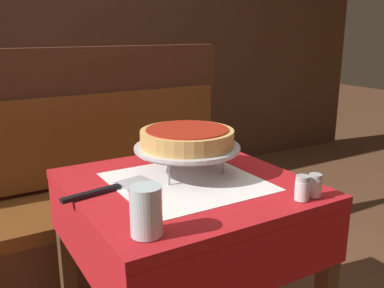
% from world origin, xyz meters
% --- Properties ---
extents(dining_table_front, '(0.68, 0.68, 0.73)m').
position_xyz_m(dining_table_front, '(0.00, 0.00, 0.61)').
color(dining_table_front, red).
rests_on(dining_table_front, ground_plane).
extents(dining_table_rear, '(0.64, 0.64, 0.74)m').
position_xyz_m(dining_table_rear, '(0.05, 1.46, 0.63)').
color(dining_table_rear, red).
rests_on(dining_table_rear, ground_plane).
extents(booth_bench, '(1.65, 0.47, 1.10)m').
position_xyz_m(booth_bench, '(-0.17, 0.70, 0.33)').
color(booth_bench, '#4C2819').
rests_on(booth_bench, ground_plane).
extents(back_wall_panel, '(6.00, 0.04, 2.40)m').
position_xyz_m(back_wall_panel, '(0.00, 1.99, 1.20)').
color(back_wall_panel, '#4C2D1E').
rests_on(back_wall_panel, ground_plane).
extents(pizza_pan_stand, '(0.34, 0.34, 0.09)m').
position_xyz_m(pizza_pan_stand, '(0.04, 0.06, 0.81)').
color(pizza_pan_stand, '#ADADB2').
rests_on(pizza_pan_stand, dining_table_front).
extents(deep_dish_pizza, '(0.30, 0.30, 0.06)m').
position_xyz_m(deep_dish_pizza, '(0.04, 0.06, 0.85)').
color(deep_dish_pizza, tan).
rests_on(deep_dish_pizza, pizza_pan_stand).
extents(pizza_server, '(0.29, 0.11, 0.01)m').
position_xyz_m(pizza_server, '(-0.22, 0.05, 0.73)').
color(pizza_server, '#BCBCC1').
rests_on(pizza_server, dining_table_front).
extents(water_glass_near, '(0.07, 0.07, 0.12)m').
position_xyz_m(water_glass_near, '(-0.25, -0.26, 0.79)').
color(water_glass_near, silver).
rests_on(water_glass_near, dining_table_front).
extents(salt_shaker, '(0.04, 0.04, 0.07)m').
position_xyz_m(salt_shaker, '(0.20, -0.29, 0.76)').
color(salt_shaker, silver).
rests_on(salt_shaker, dining_table_front).
extents(pepper_shaker, '(0.04, 0.04, 0.07)m').
position_xyz_m(pepper_shaker, '(0.24, -0.29, 0.76)').
color(pepper_shaker, silver).
rests_on(pepper_shaker, dining_table_front).
extents(condiment_caddy, '(0.12, 0.12, 0.14)m').
position_xyz_m(condiment_caddy, '(0.00, 1.53, 0.78)').
color(condiment_caddy, black).
rests_on(condiment_caddy, dining_table_rear).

